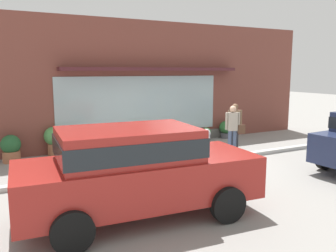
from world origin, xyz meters
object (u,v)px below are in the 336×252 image
Objects in this scene: fire_hydrant at (206,142)px; potted_plant_corner_tall at (140,136)px; potted_plant_window_center at (11,148)px; potted_plant_window_left at (180,136)px; pedestrian_with_handbag at (233,126)px; potted_plant_by_entrance at (206,134)px; potted_plant_window_right at (54,139)px; pedestrian_passerby at (235,123)px; potted_plant_near_hydrant at (226,129)px; parked_car_red at (136,167)px.

potted_plant_corner_tall is (-1.41, 2.16, -0.04)m from fire_hydrant.
fire_hydrant is 6.04m from potted_plant_window_center.
potted_plant_corner_tall is at bearing 171.87° from potted_plant_window_left.
fire_hydrant is 1.04m from pedestrian_with_handbag.
fire_hydrant is at bearing -94.31° from potted_plant_window_left.
potted_plant_window_left is 1.57m from potted_plant_corner_tall.
potted_plant_window_right reaches higher than potted_plant_by_entrance.
pedestrian_with_handbag is 5.87m from potted_plant_window_right.
pedestrian_passerby is 2.13m from potted_plant_near_hydrant.
pedestrian_passerby is 1.91× the size of potted_plant_window_center.
potted_plant_near_hydrant reaches higher than potted_plant_window_left.
fire_hydrant is 0.19× the size of parked_car_red.
potted_plant_window_right is (-4.40, 2.28, 0.11)m from fire_hydrant.
potted_plant_window_right is (-5.81, 1.94, -0.39)m from pedestrian_passerby.
potted_plant_near_hydrant is at bearing -1.15° from potted_plant_window_right.
parked_car_red is at bearing -133.76° from potted_plant_by_entrance.
parked_car_red is at bearing -84.95° from potted_plant_window_right.
potted_plant_corner_tall is at bearing 1.88° from potted_plant_window_center.
potted_plant_window_center is 1.19× the size of potted_plant_near_hydrant.
fire_hydrant is at bearing -138.19° from potted_plant_near_hydrant.
pedestrian_passerby is 2.63× the size of potted_plant_window_left.
pedestrian_passerby is at bearing 40.08° from parked_car_red.
potted_plant_corner_tall reaches higher than potted_plant_near_hydrant.
potted_plant_by_entrance is at bearing -2.99° from potted_plant_corner_tall.
potted_plant_window_center is at bearing 11.87° from pedestrian_passerby.
pedestrian_passerby is at bearing -118.58° from potted_plant_near_hydrant.
potted_plant_window_center is at bearing -168.75° from potted_plant_window_right.
potted_plant_window_left is 0.72× the size of potted_plant_window_center.
potted_plant_near_hydrant is (1.03, 0.13, 0.10)m from potted_plant_by_entrance.
pedestrian_passerby is at bearing 13.36° from fire_hydrant.
potted_plant_near_hydrant is (2.39, 2.14, -0.07)m from fire_hydrant.
parked_car_red is at bearing 60.93° from pedestrian_passerby.
pedestrian_with_handbag is at bearing 38.33° from parked_car_red.
pedestrian_passerby reaches higher than potted_plant_window_left.
potted_plant_corner_tall is 2.78m from potted_plant_by_entrance.
potted_plant_corner_tall reaches higher than potted_plant_by_entrance.
pedestrian_passerby is 6.13m from potted_plant_window_right.
fire_hydrant reaches higher than potted_plant_by_entrance.
pedestrian_with_handbag is 0.35× the size of parked_car_red.
pedestrian_passerby is 7.31m from potted_plant_window_center.
fire_hydrant is at bearing -168.79° from pedestrian_with_handbag.
pedestrian_passerby is 2.13m from potted_plant_window_left.
potted_plant_near_hydrant is at bearing -0.29° from potted_plant_corner_tall.
parked_car_red is 7.63m from potted_plant_by_entrance.
pedestrian_passerby reaches higher than fire_hydrant.
potted_plant_corner_tall is (4.28, 0.14, -0.04)m from potted_plant_window_center.
pedestrian_passerby reaches higher than potted_plant_near_hydrant.
potted_plant_window_left is at bearing -0.80° from potted_plant_window_center.
potted_plant_near_hydrant is 0.74× the size of potted_plant_window_right.
fire_hydrant is 0.55× the size of pedestrian_with_handbag.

